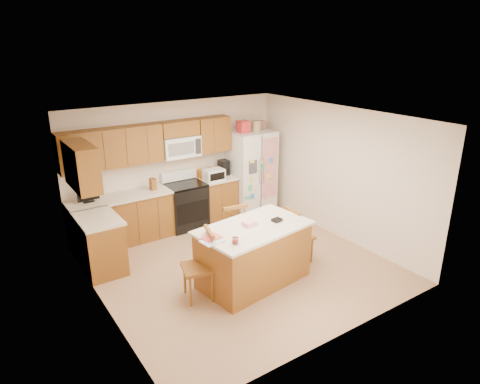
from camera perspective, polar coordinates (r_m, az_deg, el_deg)
ground at (r=7.36m, az=-0.16°, el=-9.71°), size 4.50×4.50×0.00m
room_shell at (r=6.77m, az=-0.18°, el=0.98°), size 4.60×4.60×2.52m
cabinetry at (r=8.04m, az=-13.20°, el=-0.46°), size 3.36×1.56×2.15m
stove at (r=8.68m, az=-7.30°, el=-1.68°), size 0.76×0.65×1.13m
refrigerator at (r=9.25m, az=1.47°, el=2.76°), size 0.90×0.79×2.04m
island at (r=6.69m, az=1.79°, el=-8.27°), size 1.87×1.22×1.03m
windsor_chair_left at (r=6.31m, az=-5.39°, el=-9.91°), size 0.54×0.55×1.07m
windsor_chair_back at (r=7.29m, az=-1.10°, el=-5.55°), size 0.52×0.50×1.07m
windsor_chair_right at (r=7.35m, az=7.75°, el=-5.86°), size 0.43×0.45×0.98m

